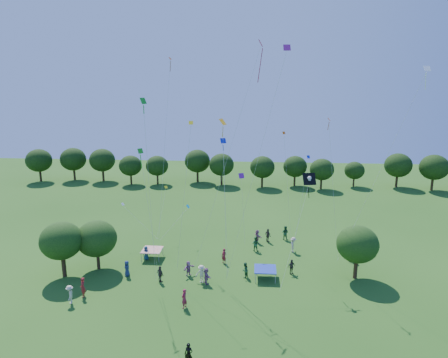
% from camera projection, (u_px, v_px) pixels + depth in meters
% --- Properties ---
extents(near_tree_west, '(4.28, 4.28, 5.86)m').
position_uv_depth(near_tree_west, '(61.00, 241.00, 40.62)').
color(near_tree_west, '#422B19').
rests_on(near_tree_west, ground).
extents(near_tree_north, '(4.28, 4.28, 5.42)m').
position_uv_depth(near_tree_north, '(97.00, 239.00, 42.33)').
color(near_tree_north, '#422B19').
rests_on(near_tree_north, ground).
extents(near_tree_east, '(4.19, 4.19, 5.62)m').
position_uv_depth(near_tree_east, '(358.00, 244.00, 40.24)').
color(near_tree_east, '#422B19').
rests_on(near_tree_east, ground).
extents(treeline, '(88.01, 8.77, 6.77)m').
position_uv_depth(treeline, '(232.00, 164.00, 78.40)').
color(treeline, '#422B19').
rests_on(treeline, ground).
extents(tent_red_stripe, '(2.20, 2.20, 1.10)m').
position_uv_depth(tent_red_stripe, '(152.00, 250.00, 45.50)').
color(tent_red_stripe, red).
rests_on(tent_red_stripe, ground).
extents(tent_blue, '(2.20, 2.20, 1.10)m').
position_uv_depth(tent_blue, '(265.00, 269.00, 40.77)').
color(tent_blue, '#1930A4').
rests_on(tent_blue, ground).
extents(man_in_black, '(0.67, 0.48, 1.65)m').
position_uv_depth(man_in_black, '(189.00, 354.00, 28.24)').
color(man_in_black, black).
rests_on(man_in_black, ground).
extents(crowd_person_0, '(0.89, 0.82, 1.61)m').
position_uv_depth(crowd_person_0, '(146.00, 253.00, 45.24)').
color(crowd_person_0, navy).
rests_on(crowd_person_0, ground).
extents(crowd_person_1, '(0.68, 0.80, 1.81)m').
position_uv_depth(crowd_person_1, '(184.00, 298.00, 35.43)').
color(crowd_person_1, maroon).
rests_on(crowd_person_1, ground).
extents(crowd_person_2, '(0.75, 0.91, 1.62)m').
position_uv_depth(crowd_person_2, '(245.00, 270.00, 41.07)').
color(crowd_person_2, '#25562F').
rests_on(crowd_person_2, ground).
extents(crowd_person_3, '(0.65, 1.25, 1.84)m').
position_uv_depth(crowd_person_3, '(293.00, 245.00, 47.27)').
color(crowd_person_3, '#BCA596').
rests_on(crowd_person_3, ground).
extents(crowd_person_4, '(1.00, 1.10, 1.76)m').
position_uv_depth(crowd_person_4, '(268.00, 235.00, 50.28)').
color(crowd_person_4, '#443836').
rests_on(crowd_person_4, ground).
extents(crowd_person_5, '(1.27, 1.66, 1.70)m').
position_uv_depth(crowd_person_5, '(257.00, 236.00, 50.06)').
color(crowd_person_5, '#AC648A').
rests_on(crowd_person_5, ground).
extents(crowd_person_6, '(0.56, 0.88, 1.67)m').
position_uv_depth(crowd_person_6, '(127.00, 268.00, 41.38)').
color(crowd_person_6, navy).
rests_on(crowd_person_6, ground).
extents(crowd_person_7, '(0.76, 0.72, 1.72)m').
position_uv_depth(crowd_person_7, '(224.00, 256.00, 44.26)').
color(crowd_person_7, maroon).
rests_on(crowd_person_7, ground).
extents(crowd_person_8, '(1.01, 0.79, 1.82)m').
position_uv_depth(crowd_person_8, '(285.00, 233.00, 51.09)').
color(crowd_person_8, '#214D2F').
rests_on(crowd_person_8, ground).
extents(crowd_person_9, '(1.27, 0.70, 1.85)m').
position_uv_depth(crowd_person_9, '(201.00, 274.00, 40.00)').
color(crowd_person_9, beige).
rests_on(crowd_person_9, ground).
extents(crowd_person_10, '(1.03, 0.89, 1.62)m').
position_uv_depth(crowd_person_10, '(291.00, 267.00, 41.79)').
color(crowd_person_10, '#36312B').
rests_on(crowd_person_10, ground).
extents(crowd_person_11, '(1.19, 1.64, 1.67)m').
position_uv_depth(crowd_person_11, '(206.00, 276.00, 39.78)').
color(crowd_person_11, '#97588A').
rests_on(crowd_person_11, ground).
extents(crowd_person_12, '(0.88, 0.56, 1.67)m').
position_uv_depth(crowd_person_12, '(351.00, 254.00, 44.79)').
color(crowd_person_12, '#1B1F51').
rests_on(crowd_person_12, ground).
extents(crowd_person_13, '(0.72, 0.84, 1.90)m').
position_uv_depth(crowd_person_13, '(83.00, 287.00, 37.29)').
color(crowd_person_13, maroon).
rests_on(crowd_person_13, ground).
extents(crowd_person_14, '(0.97, 0.69, 1.78)m').
position_uv_depth(crowd_person_14, '(255.00, 244.00, 47.63)').
color(crowd_person_14, '#296037').
rests_on(crowd_person_14, ground).
extents(crowd_person_15, '(0.85, 1.25, 1.76)m').
position_uv_depth(crowd_person_15, '(70.00, 295.00, 36.13)').
color(crowd_person_15, beige).
rests_on(crowd_person_15, ground).
extents(crowd_person_16, '(1.06, 0.99, 1.71)m').
position_uv_depth(crowd_person_16, '(160.00, 274.00, 40.07)').
color(crowd_person_16, '#3A302E').
rests_on(crowd_person_16, ground).
extents(crowd_person_17, '(1.35, 1.48, 1.59)m').
position_uv_depth(crowd_person_17, '(189.00, 268.00, 41.47)').
color(crowd_person_17, '#965789').
rests_on(crowd_person_17, ground).
extents(pirate_kite, '(3.66, 6.58, 9.55)m').
position_uv_depth(pirate_kite, '(309.00, 180.00, 39.45)').
color(pirate_kite, black).
extents(red_high_kite, '(6.40, 2.63, 21.98)m').
position_uv_depth(red_high_kite, '(247.00, 94.00, 35.95)').
color(red_high_kite, red).
extents(small_kite_0, '(2.04, 0.58, 14.96)m').
position_uv_depth(small_kite_0, '(331.00, 162.00, 39.85)').
color(small_kite_0, '#DC560C').
extents(small_kite_1, '(1.45, 1.20, 12.99)m').
position_uv_depth(small_kite_1, '(286.00, 170.00, 45.23)').
color(small_kite_1, '#FF610D').
extents(small_kite_2, '(0.46, 5.15, 5.35)m').
position_uv_depth(small_kite_2, '(164.00, 198.00, 50.76)').
color(small_kite_2, yellow).
extents(small_kite_3, '(1.58, 0.64, 12.57)m').
position_uv_depth(small_kite_3, '(144.00, 180.00, 36.08)').
color(small_kite_3, '#20971B').
extents(small_kite_4, '(0.97, 2.62, 13.15)m').
position_uv_depth(small_kite_4, '(224.00, 168.00, 38.03)').
color(small_kite_4, '#141FCB').
extents(small_kite_5, '(5.06, 3.54, 21.06)m').
position_uv_depth(small_kite_5, '(268.00, 122.00, 32.19)').
color(small_kite_5, '#9C1A83').
extents(small_kite_6, '(4.98, 2.17, 3.89)m').
position_uv_depth(small_kite_6, '(130.00, 212.00, 48.91)').
color(small_kite_6, white).
extents(small_kite_7, '(3.15, 3.35, 3.54)m').
position_uv_depth(small_kite_7, '(184.00, 211.00, 49.40)').
color(small_kite_7, '#0EA8D4').
extents(small_kite_8, '(1.08, 5.64, 21.32)m').
position_uv_depth(small_kite_8, '(167.00, 115.00, 48.07)').
color(small_kite_8, '#BC490B').
extents(small_kite_9, '(0.91, 2.42, 15.06)m').
position_uv_depth(small_kite_9, '(223.00, 147.00, 36.92)').
color(small_kite_9, '#FFA70D').
extents(small_kite_10, '(1.89, 0.39, 14.83)m').
position_uv_depth(small_kite_10, '(187.00, 169.00, 37.93)').
color(small_kite_10, yellow).
extents(small_kite_11, '(0.94, 4.27, 17.16)m').
position_uv_depth(small_kite_11, '(147.00, 153.00, 31.98)').
color(small_kite_11, '#1C9A20').
extents(small_kite_12, '(1.38, 0.79, 10.33)m').
position_uv_depth(small_kite_12, '(305.00, 181.00, 45.53)').
color(small_kite_12, '#1627E5').
extents(small_kite_13, '(0.89, 0.99, 8.29)m').
position_uv_depth(small_kite_13, '(242.00, 185.00, 45.48)').
color(small_kite_13, purple).
extents(small_kite_14, '(4.40, 7.25, 19.53)m').
position_uv_depth(small_kite_14, '(398.00, 132.00, 33.61)').
color(small_kite_14, white).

